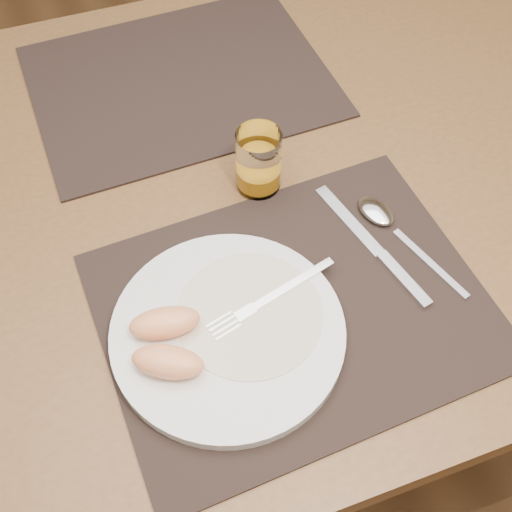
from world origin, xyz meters
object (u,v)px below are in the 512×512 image
at_px(fork, 262,303).
at_px(juice_glass, 259,163).
at_px(placemat_near, 294,308).
at_px(knife, 380,254).
at_px(table, 222,220).
at_px(spoon, 384,218).
at_px(placemat_far, 180,81).
at_px(plate, 228,332).

xyz_separation_m(fork, juice_glass, (0.06, 0.19, 0.02)).
height_order(placemat_near, knife, knife).
bearing_deg(juice_glass, fork, -108.55).
relative_size(table, knife, 6.42).
bearing_deg(knife, spoon, 59.73).
bearing_deg(table, placemat_far, 88.26).
bearing_deg(plate, spoon, 20.47).
distance_m(fork, spoon, 0.21).
height_order(knife, juice_glass, juice_glass).
xyz_separation_m(table, knife, (0.15, -0.19, 0.09)).
bearing_deg(knife, juice_glass, 122.42).
xyz_separation_m(placemat_near, knife, (0.13, 0.03, 0.00)).
relative_size(placemat_near, spoon, 2.38).
distance_m(plate, spoon, 0.26).
bearing_deg(plate, placemat_far, 81.11).
distance_m(placemat_far, fork, 0.43).
relative_size(plate, juice_glass, 2.97).
xyz_separation_m(plate, knife, (0.22, 0.04, -0.01)).
xyz_separation_m(table, fork, (-0.01, -0.21, 0.11)).
distance_m(placemat_near, placemat_far, 0.44).
relative_size(placemat_far, fork, 2.60).
distance_m(placemat_far, spoon, 0.40).
xyz_separation_m(placemat_far, fork, (-0.02, -0.43, 0.02)).
height_order(placemat_near, juice_glass, juice_glass).
bearing_deg(placemat_near, juice_glass, 82.41).
distance_m(table, spoon, 0.25).
distance_m(table, knife, 0.26).
bearing_deg(placemat_near, knife, 14.45).
bearing_deg(table, knife, -50.73).
height_order(table, plate, plate).
xyz_separation_m(table, juice_glass, (0.05, -0.02, 0.13)).
bearing_deg(spoon, plate, -159.53).
xyz_separation_m(spoon, juice_glass, (-0.13, 0.12, 0.03)).
bearing_deg(plate, fork, 20.11).
distance_m(plate, juice_glass, 0.24).
height_order(table, placemat_far, placemat_far).
height_order(placemat_far, plate, plate).
xyz_separation_m(table, placemat_near, (0.02, -0.22, 0.09)).
bearing_deg(plate, placemat_near, 6.54).
bearing_deg(knife, table, 129.27).
relative_size(table, placemat_near, 3.11).
xyz_separation_m(plate, fork, (0.05, 0.02, 0.01)).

